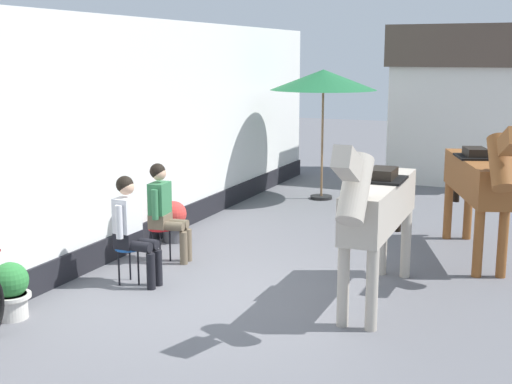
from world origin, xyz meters
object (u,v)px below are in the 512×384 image
seated_visitor_near (132,225)px  saddled_horse_near (377,206)px  saddled_horse_far (478,179)px  spare_stool_white (395,207)px  seated_visitor_far (164,207)px  cafe_parasol (323,81)px  flower_planter_far (174,221)px  flower_planter_near (11,290)px

seated_visitor_near → saddled_horse_near: (2.98, 0.55, 0.38)m
saddled_horse_near → saddled_horse_far: same height
seated_visitor_near → spare_stool_white: size_ratio=3.02×
spare_stool_white → saddled_horse_far: bearing=-39.7°
seated_visitor_far → saddled_horse_far: saddled_horse_far is taller
seated_visitor_near → saddled_horse_near: saddled_horse_near is taller
seated_visitor_near → cafe_parasol: (0.55, 6.02, 1.59)m
saddled_horse_far → flower_planter_far: (-4.40, -0.88, -0.82)m
saddled_horse_far → flower_planter_near: 6.30m
seated_visitor_far → flower_planter_near: size_ratio=2.17×
saddled_horse_far → spare_stool_white: saddled_horse_far is taller
saddled_horse_far → cafe_parasol: bearing=136.3°
flower_planter_near → flower_planter_far: bearing=89.5°
flower_planter_far → spare_stool_white: bearing=34.0°
seated_visitor_near → spare_stool_white: (2.46, 4.02, -0.38)m
seated_visitor_near → cafe_parasol: 6.25m
flower_planter_far → cafe_parasol: cafe_parasol is taller
spare_stool_white → seated_visitor_far: bearing=-131.2°
saddled_horse_far → seated_visitor_far: bearing=-155.5°
saddled_horse_near → flower_planter_near: 4.20m
flower_planter_far → cafe_parasol: size_ratio=0.25×
cafe_parasol → flower_planter_far: bearing=-105.3°
saddled_horse_far → cafe_parasol: size_ratio=1.11×
seated_visitor_far → spare_stool_white: (2.61, 2.98, -0.38)m
saddled_horse_far → spare_stool_white: (-1.39, 1.15, -0.76)m
spare_stool_white → seated_visitor_near: bearing=-121.4°
cafe_parasol → seated_visitor_near: bearing=-95.2°
saddled_horse_near → saddled_horse_far: bearing=69.5°
spare_stool_white → saddled_horse_near: bearing=-81.5°
saddled_horse_far → spare_stool_white: 1.96m
saddled_horse_near → cafe_parasol: 6.10m
flower_planter_near → spare_stool_white: flower_planter_near is taller
cafe_parasol → spare_stool_white: (1.90, -2.00, -1.96)m
seated_visitor_far → spare_stool_white: seated_visitor_far is taller
cafe_parasol → spare_stool_white: size_ratio=5.61×
saddled_horse_far → flower_planter_far: bearing=-168.7°
flower_planter_far → saddled_horse_near: bearing=-22.3°
seated_visitor_near → spare_stool_white: bearing=58.6°
flower_planter_near → flower_planter_far: (0.03, 3.53, 0.00)m
saddled_horse_near → flower_planter_near: saddled_horse_near is taller
seated_visitor_far → saddled_horse_far: 4.41m
flower_planter_near → cafe_parasol: 7.90m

